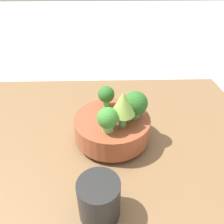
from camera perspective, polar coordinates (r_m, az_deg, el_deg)
The scene contains 8 objects.
ground_plane at distance 0.67m, azimuth -1.75°, elevation -10.35°, with size 6.00×6.00×0.00m, color silver.
table at distance 0.65m, azimuth -1.78°, elevation -9.10°, with size 0.95×0.80×0.04m.
bowl at distance 0.62m, azimuth 0.00°, elevation -4.03°, with size 0.21×0.21×0.08m.
broccoli_floret_front at distance 0.63m, azimuth -1.52°, elevation 4.47°, with size 0.05×0.05×0.07m.
broccoli_floret_back at distance 0.53m, azimuth -1.09°, elevation -1.80°, with size 0.05×0.05×0.07m.
broccoli_floret_left at distance 0.58m, azimuth 6.14°, elevation 2.11°, with size 0.07×0.07×0.08m.
romanesco_piece_far at distance 0.53m, azimuth 2.90°, elevation 2.04°, with size 0.06×0.06×0.10m.
cup at distance 0.46m, azimuth -3.37°, elevation -21.72°, with size 0.08×0.08×0.09m.
Camera 1 is at (-0.01, 0.47, 0.47)m, focal length 35.00 mm.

